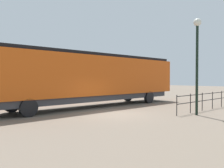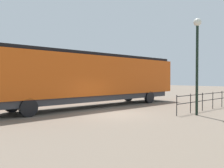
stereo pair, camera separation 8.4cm
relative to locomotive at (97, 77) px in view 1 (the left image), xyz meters
The scene contains 4 objects.
ground_plane 5.06m from the locomotive, 24.42° to the right, with size 120.00×120.00×0.00m, color #756656.
locomotive is the anchor object (origin of this frame).
lamp_post 8.16m from the locomotive, 11.23° to the left, with size 0.48×0.48×6.00m.
platform_fence 9.08m from the locomotive, 36.97° to the left, with size 0.05×10.10×1.28m.
Camera 1 is at (10.75, -10.51, 2.28)m, focal length 37.88 mm.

